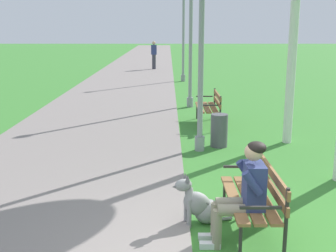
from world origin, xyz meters
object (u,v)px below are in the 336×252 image
at_px(park_bench_near, 258,194).
at_px(litter_bin, 221,130).
at_px(lamp_post_mid, 192,35).
at_px(lamp_post_far, 185,35).
at_px(pedestrian_distant, 156,55).
at_px(lamp_post_near, 203,43).
at_px(dog_grey, 202,205).
at_px(park_bench_mid, 212,105).
at_px(person_seated_on_near_bench, 246,190).

xyz_separation_m(park_bench_near, litter_bin, (0.00, 3.97, -0.16)).
distance_m(park_bench_near, lamp_post_mid, 8.81).
bearing_deg(lamp_post_far, pedestrian_distant, 105.47).
bearing_deg(litter_bin, lamp_post_near, -144.25).
relative_size(lamp_post_near, pedestrian_distant, 2.56).
bearing_deg(lamp_post_mid, dog_grey, -91.89).
xyz_separation_m(park_bench_mid, person_seated_on_near_bench, (-0.22, -6.41, 0.17)).
bearing_deg(lamp_post_near, dog_grey, -93.87).
xyz_separation_m(park_bench_mid, dog_grey, (-0.68, -5.88, -0.25)).
bearing_deg(dog_grey, litter_bin, 79.92).
relative_size(park_bench_mid, lamp_post_far, 0.37).
bearing_deg(park_bench_near, pedestrian_distant, 95.26).
height_order(person_seated_on_near_bench, litter_bin, person_seated_on_near_bench).
xyz_separation_m(person_seated_on_near_bench, lamp_post_mid, (-0.18, 8.93, 1.56)).
bearing_deg(park_bench_mid, litter_bin, -90.31).
bearing_deg(park_bench_near, dog_grey, 160.72).
bearing_deg(dog_grey, lamp_post_near, 86.13).
xyz_separation_m(lamp_post_near, lamp_post_far, (0.05, 11.55, -0.10)).
height_order(park_bench_near, dog_grey, park_bench_near).
height_order(litter_bin, pedestrian_distant, pedestrian_distant).
bearing_deg(litter_bin, park_bench_mid, 89.69).
relative_size(park_bench_mid, litter_bin, 2.14).
height_order(dog_grey, lamp_post_near, lamp_post_near).
bearing_deg(lamp_post_mid, person_seated_on_near_bench, -88.86).
bearing_deg(lamp_post_far, park_bench_near, -88.56).
distance_m(lamp_post_mid, lamp_post_far, 6.58).
bearing_deg(dog_grey, park_bench_near, -19.28).
xyz_separation_m(person_seated_on_near_bench, dog_grey, (-0.46, 0.53, -0.42)).
relative_size(person_seated_on_near_bench, litter_bin, 1.79).
bearing_deg(pedestrian_distant, dog_grey, -86.53).
xyz_separation_m(person_seated_on_near_bench, pedestrian_distant, (-1.70, 21.02, 0.16)).
relative_size(person_seated_on_near_bench, dog_grey, 1.53).
distance_m(park_bench_mid, pedestrian_distant, 14.74).
distance_m(park_bench_mid, litter_bin, 2.15).
distance_m(dog_grey, pedestrian_distant, 20.54).
distance_m(park_bench_near, lamp_post_far, 15.29).
relative_size(park_bench_near, pedestrian_distant, 0.91).
distance_m(dog_grey, lamp_post_far, 15.09).
height_order(park_bench_mid, pedestrian_distant, pedestrian_distant).
height_order(person_seated_on_near_bench, dog_grey, person_seated_on_near_bench).
height_order(dog_grey, lamp_post_far, lamp_post_far).
bearing_deg(park_bench_mid, dog_grey, -96.56).
relative_size(dog_grey, litter_bin, 1.16).
bearing_deg(park_bench_mid, person_seated_on_near_bench, -91.98).
relative_size(park_bench_near, lamp_post_far, 0.37).
bearing_deg(lamp_post_near, park_bench_near, -83.29).
relative_size(lamp_post_far, litter_bin, 5.78).
distance_m(lamp_post_mid, pedestrian_distant, 12.26).
xyz_separation_m(lamp_post_near, lamp_post_mid, (0.05, 4.97, 0.05)).
relative_size(park_bench_near, lamp_post_near, 0.35).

